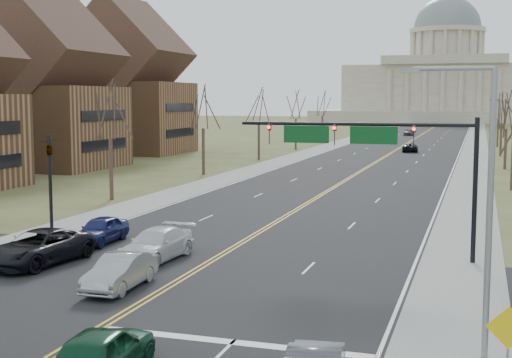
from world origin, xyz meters
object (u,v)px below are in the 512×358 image
Objects in this scene: car_sb_outer_lead at (39,247)px; car_sb_inner_second at (156,245)px; car_far_nb at (410,147)px; car_far_sb at (409,132)px; signal_mast at (372,145)px; car_sb_inner_lead at (120,272)px; street_light at (481,193)px; car_sb_outer_second at (100,230)px; car_nb_inner_lead at (102,352)px; signal_left at (50,173)px; warn_sign at (508,338)px.

car_sb_inner_second is at bearing 34.20° from car_sb_outer_lead.
car_far_sb reaches higher than car_far_nb.
signal_mast is 2.72× the size of car_far_sb.
signal_mast is 2.70× the size of car_sb_inner_lead.
car_sb_inner_lead is (-14.56, 3.92, -4.48)m from street_light.
signal_mast is 2.78× the size of car_sb_outer_second.
car_nb_inner_lead is at bearing -42.41° from car_sb_outer_lead.
signal_left is at bearing 150.88° from street_light.
signal_mast is 14.24m from car_sb_inner_lead.
car_sb_outer_second is (-21.06, 16.34, -1.26)m from warn_sign.
warn_sign is at bearing -20.03° from car_sb_outer_lead.
signal_mast reaches higher than warn_sign.
signal_left reaches higher than car_nb_inner_lead.
signal_mast is 2.59× the size of car_nb_inner_lead.
car_far_nb is 1.10× the size of car_far_sb.
street_light is 88.98m from car_far_nb.
signal_mast is 125.30m from car_far_sb.
car_sb_outer_lead is 5.51m from car_sb_outer_second.
signal_left is 1.28× the size of car_nb_inner_lead.
car_sb_outer_lead is 82.11m from car_far_nb.
signal_mast reaches higher than car_nb_inner_lead.
car_sb_inner_lead is at bearing -56.11° from car_sb_outer_second.
signal_left is at bearing 180.00° from signal_mast.
warn_sign is 0.61× the size of car_nb_inner_lead.
warn_sign is 26.69m from car_sb_outer_second.
car_sb_outer_second is at bearing 153.51° from car_sb_inner_second.
car_far_nb is (5.28, 78.86, -0.09)m from car_sb_inner_second.
car_nb_inner_lead reaches higher than car_sb_inner_lead.
car_sb_inner_lead is 84.47m from car_far_nb.
car_sb_outer_lead reaches higher than car_far_sb.
signal_mast is 1.34× the size of street_light.
street_light is at bearing -26.60° from car_sb_inner_second.
signal_mast is at bearing 111.41° from street_light.
warn_sign is at bearing -34.87° from car_sb_inner_second.
car_nb_inner_lead is at bearing -53.16° from signal_left.
car_far_nb is at bearing 81.97° from car_sb_outer_second.
car_sb_inner_second is (-5.20, 14.52, -0.02)m from car_nb_inner_lead.
signal_left is 10.07m from car_sb_inner_second.
signal_left is at bearing -91.87° from car_far_sb.
car_nb_inner_lead is at bearing 86.12° from car_far_nb.
street_light reaches higher than car_sb_inner_second.
street_light reaches higher than car_sb_outer_lead.
car_nb_inner_lead is 9.97m from car_sb_inner_lead.
warn_sign is at bearing -179.15° from car_nb_inner_lead.
street_light is 18.68m from car_sb_inner_second.
car_far_nb is (14.01, 74.78, -3.02)m from signal_left.
signal_mast is 75.11m from car_far_nb.
warn_sign is at bearing 92.96° from car_far_nb.
car_far_sb is (-0.68, 134.39, 0.02)m from car_sb_inner_lead.
signal_mast reaches higher than car_sb_outer_second.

